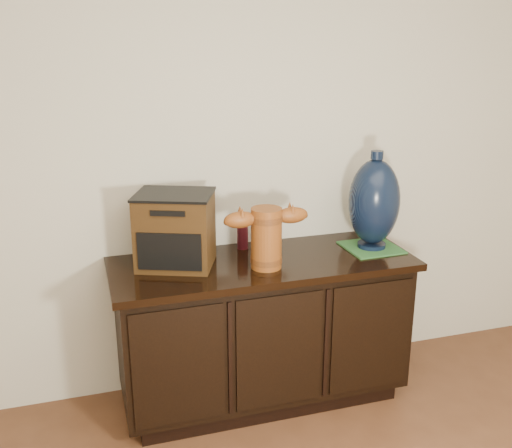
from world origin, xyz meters
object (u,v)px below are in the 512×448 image
object	(u,v)px
lamp_base	(374,202)
spray_can	(243,233)
terracotta_vessel	(266,234)
sideboard	(263,329)
tv_radio	(175,230)

from	to	relation	value
lamp_base	spray_can	bearing A→B (deg)	163.06
terracotta_vessel	lamp_base	size ratio (longest dim) A/B	0.81
sideboard	terracotta_vessel	bearing A→B (deg)	-97.60
tv_radio	spray_can	size ratio (longest dim) A/B	2.58
sideboard	tv_radio	xyz separation A→B (m)	(-0.41, 0.07, 0.54)
spray_can	sideboard	bearing A→B (deg)	-76.48
terracotta_vessel	tv_radio	bearing A→B (deg)	159.36
tv_radio	lamp_base	bearing A→B (deg)	18.05
sideboard	spray_can	bearing A→B (deg)	103.52
sideboard	terracotta_vessel	world-z (taller)	terracotta_vessel
spray_can	terracotta_vessel	bearing A→B (deg)	-82.91
sideboard	lamp_base	xyz separation A→B (m)	(0.58, 0.00, 0.61)
terracotta_vessel	lamp_base	distance (m)	0.60
spray_can	lamp_base	bearing A→B (deg)	-16.94
terracotta_vessel	tv_radio	distance (m)	0.42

